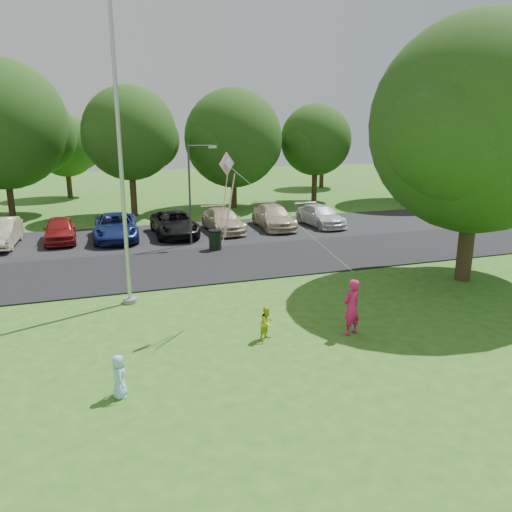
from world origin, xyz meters
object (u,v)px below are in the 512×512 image
object	(u,v)px
big_tree	(478,130)
child_blue	(119,376)
child_yellow	(267,323)
woman	(351,307)
kite	(229,179)
trash_can	(215,240)
flagpole	(122,186)
street_lamp	(194,185)

from	to	relation	value
big_tree	child_blue	bearing A→B (deg)	-160.94
child_yellow	child_blue	bearing A→B (deg)	172.08
woman	kite	size ratio (longest dim) A/B	0.50
kite	child_blue	bearing A→B (deg)	-171.03
woman	child_yellow	distance (m)	2.59
trash_can	big_tree	xyz separation A→B (m)	(8.28, -8.10, 5.43)
trash_can	big_tree	bearing A→B (deg)	-44.38
flagpole	kite	size ratio (longest dim) A/B	2.87
woman	child_blue	distance (m)	7.04
flagpole	kite	world-z (taller)	flagpole
street_lamp	woman	distance (m)	13.28
flagpole	trash_can	world-z (taller)	flagpole
flagpole	child_blue	world-z (taller)	flagpole
kite	street_lamp	bearing A→B (deg)	48.42
kite	flagpole	bearing A→B (deg)	100.93
child_yellow	big_tree	bearing A→B (deg)	-15.35
woman	kite	distance (m)	5.34
child_yellow	child_blue	world-z (taller)	child_blue
street_lamp	big_tree	xyz separation A→B (m)	(8.99, -9.60, 2.80)
street_lamp	kite	world-z (taller)	kite
trash_can	kite	distance (m)	10.24
big_tree	child_blue	distance (m)	15.65
trash_can	woman	bearing A→B (deg)	-83.57
child_yellow	woman	bearing A→B (deg)	-42.87
trash_can	big_tree	world-z (taller)	big_tree
big_tree	woman	size ratio (longest dim) A/B	5.90
child_yellow	kite	xyz separation A→B (m)	(-0.62, 1.73, 4.07)
street_lamp	trash_can	xyz separation A→B (m)	(0.71, -1.49, -2.63)
flagpole	child_yellow	bearing A→B (deg)	-51.76
flagpole	street_lamp	size ratio (longest dim) A/B	1.90
trash_can	child_blue	distance (m)	14.06
street_lamp	trash_can	distance (m)	3.11
kite	woman	bearing A→B (deg)	-70.68
trash_can	child_blue	bearing A→B (deg)	-113.44
trash_can	flagpole	bearing A→B (deg)	-126.69
trash_can	woman	distance (m)	11.51
flagpole	trash_can	xyz separation A→B (m)	(4.79, 6.43, -3.63)
child_blue	kite	size ratio (longest dim) A/B	0.30
big_tree	child_blue	world-z (taller)	big_tree
trash_can	big_tree	distance (m)	12.80
street_lamp	big_tree	bearing A→B (deg)	-43.24
street_lamp	child_yellow	distance (m)	12.73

